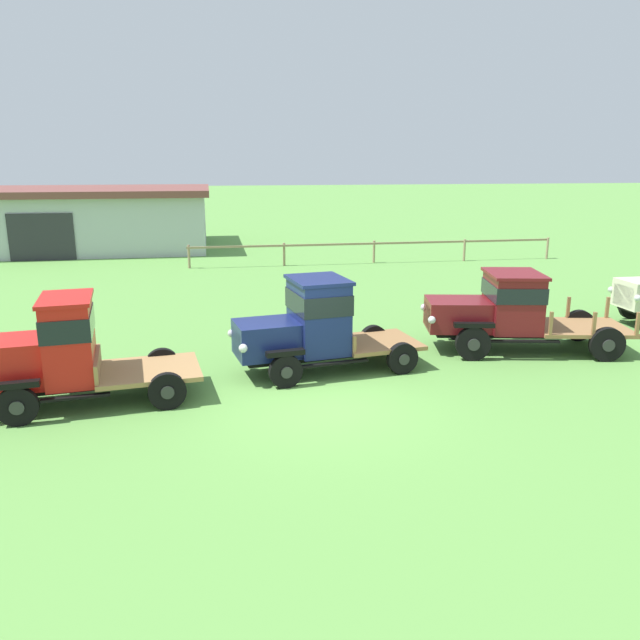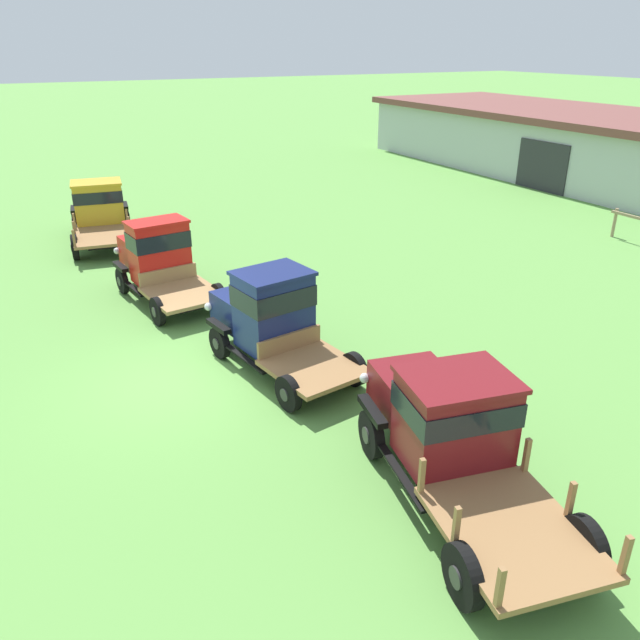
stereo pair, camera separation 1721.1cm
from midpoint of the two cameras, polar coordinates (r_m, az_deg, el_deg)
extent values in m
plane|color=#5B9342|center=(10.78, 23.84, -11.83)|extent=(240.00, 240.00, 0.00)
cube|color=#B2B7BC|center=(39.06, 33.48, 13.83)|extent=(23.49, 8.93, 3.11)
cube|color=brown|center=(38.90, 34.08, 16.30)|extent=(24.09, 9.73, 0.36)
cube|color=#2D2D33|center=(33.50, 34.51, 11.85)|extent=(3.20, 0.08, 2.40)
cylinder|color=#997F60|center=(27.36, 43.61, 6.08)|extent=(0.12, 0.12, 1.11)
cylinder|color=black|center=(20.58, -6.26, 8.43)|extent=(0.91, 0.32, 0.89)
cylinder|color=#2D2D2D|center=(20.56, -6.56, 8.40)|extent=(0.31, 0.07, 0.31)
cylinder|color=black|center=(21.09, -1.06, 8.96)|extent=(0.91, 0.32, 0.89)
cylinder|color=#2D2D2D|center=(21.13, -0.77, 8.98)|extent=(0.31, 0.07, 0.31)
cylinder|color=black|center=(17.32, -3.46, 5.51)|extent=(0.91, 0.32, 0.89)
cylinder|color=#2D2D2D|center=(17.29, -3.82, 5.46)|extent=(0.31, 0.07, 0.31)
cylinder|color=black|center=(17.92, 2.55, 6.17)|extent=(0.91, 0.32, 0.89)
cylinder|color=#2D2D2D|center=(17.96, 2.88, 6.21)|extent=(0.31, 0.07, 0.31)
cube|color=black|center=(19.25, -2.24, 7.71)|extent=(5.17, 1.79, 0.12)
cube|color=gold|center=(20.90, -3.87, 10.40)|extent=(1.85, 1.59, 0.86)
cube|color=silver|center=(21.67, -4.46, 10.75)|extent=(0.21, 1.07, 0.65)
sphere|color=silver|center=(21.49, -6.38, 10.74)|extent=(0.20, 0.20, 0.20)
sphere|color=silver|center=(21.86, -2.60, 11.09)|extent=(0.20, 0.20, 0.20)
cube|color=black|center=(20.45, -6.32, 9.77)|extent=(1.05, 0.35, 0.12)
cube|color=black|center=(20.97, -1.07, 10.27)|extent=(1.05, 0.35, 0.12)
cube|color=gold|center=(19.45, -2.68, 10.39)|extent=(1.51, 1.88, 1.53)
cube|color=black|center=(19.37, -2.70, 11.38)|extent=(1.56, 1.92, 0.43)
cube|color=gold|center=(19.28, -2.72, 12.72)|extent=(1.64, 1.97, 0.08)
cube|color=black|center=(19.31, -5.24, 7.61)|extent=(1.79, 0.39, 0.05)
cube|color=black|center=(19.84, 0.14, 8.17)|extent=(1.79, 0.39, 0.05)
cube|color=olive|center=(17.88, -0.82, 6.80)|extent=(2.81, 2.29, 0.10)
cube|color=olive|center=(18.59, -4.71, 8.48)|extent=(0.09, 0.09, 0.57)
cube|color=olive|center=(19.13, 0.70, 9.00)|extent=(0.09, 0.09, 0.57)
cube|color=olive|center=(17.52, -3.71, 7.53)|extent=(0.09, 0.09, 0.57)
cube|color=olive|center=(18.09, 1.98, 8.10)|extent=(0.09, 0.09, 0.57)
cube|color=olive|center=(16.46, -2.59, 6.46)|extent=(0.09, 0.09, 0.57)
cube|color=olive|center=(17.07, 3.39, 7.08)|extent=(0.09, 0.09, 0.57)
cylinder|color=black|center=(14.43, 5.97, 1.28)|extent=(0.79, 0.25, 0.78)
cylinder|color=#2D2D2D|center=(14.38, 5.68, 1.20)|extent=(0.27, 0.06, 0.27)
cylinder|color=black|center=(15.59, 11.02, 2.72)|extent=(0.79, 0.25, 0.78)
cylinder|color=#2D2D2D|center=(15.65, 11.26, 2.79)|extent=(0.27, 0.06, 0.27)
cylinder|color=black|center=(12.64, 14.24, -2.83)|extent=(0.79, 0.25, 0.78)
cylinder|color=#2D2D2D|center=(12.57, 13.96, -2.95)|extent=(0.27, 0.06, 0.27)
cylinder|color=black|center=(13.94, 19.19, -0.85)|extent=(0.79, 0.25, 0.78)
cylinder|color=#2D2D2D|center=(14.01, 19.42, -0.76)|extent=(0.27, 0.06, 0.27)
cube|color=black|center=(14.12, 12.23, 0.65)|extent=(4.23, 1.48, 0.12)
cube|color=red|center=(14.92, 8.18, 4.52)|extent=(1.57, 1.42, 0.98)
cube|color=silver|center=(15.42, 6.45, 5.07)|extent=(0.18, 0.99, 0.73)
sphere|color=silver|center=(14.99, 4.48, 4.89)|extent=(0.20, 0.20, 0.20)
sphere|color=silver|center=(15.83, 8.30, 5.76)|extent=(0.20, 0.20, 0.20)
cube|color=black|center=(14.27, 6.04, 2.91)|extent=(0.92, 0.31, 0.12)
cube|color=black|center=(15.44, 11.15, 4.25)|extent=(0.92, 0.31, 0.12)
cube|color=red|center=(14.01, 11.51, 4.54)|extent=(1.11, 1.68, 1.70)
cube|color=black|center=(13.89, 11.64, 6.02)|extent=(1.15, 1.72, 0.48)
cube|color=red|center=(13.75, 11.81, 8.03)|extent=(1.21, 1.76, 0.08)
cube|color=black|center=(13.71, 8.88, 0.11)|extent=(1.31, 0.30, 0.05)
cube|color=black|center=(14.90, 13.85, 1.68)|extent=(1.31, 0.30, 0.05)
cube|color=#9E7547|center=(13.38, 15.89, -0.58)|extent=(2.35, 2.08, 0.10)
cube|color=#9E7547|center=(13.89, 12.79, 1.74)|extent=(0.28, 1.70, 0.44)
cylinder|color=black|center=(11.75, 25.54, -6.82)|extent=(0.79, 0.29, 0.77)
cylinder|color=#2D2D2D|center=(11.67, 25.30, -6.99)|extent=(0.27, 0.07, 0.27)
cylinder|color=black|center=(13.18, 29.24, -4.23)|extent=(0.79, 0.29, 0.77)
cylinder|color=#2D2D2D|center=(13.27, 29.43, -4.09)|extent=(0.27, 0.07, 0.27)
cylinder|color=black|center=(11.04, 38.90, -12.30)|extent=(0.79, 0.29, 0.77)
cylinder|color=#2D2D2D|center=(10.95, 38.75, -12.53)|extent=(0.27, 0.07, 0.27)
cylinder|color=black|center=(12.55, 41.16, -8.84)|extent=(0.79, 0.29, 0.77)
cylinder|color=#2D2D2D|center=(12.64, 41.27, -8.66)|extent=(0.27, 0.07, 0.27)
cube|color=black|center=(12.03, 33.13, -7.39)|extent=(4.26, 1.58, 0.12)
cube|color=#141E51|center=(12.30, 27.12, -2.85)|extent=(1.60, 1.42, 0.82)
cube|color=silver|center=(12.58, 24.38, -1.94)|extent=(0.21, 0.95, 0.61)
sphere|color=silver|center=(12.03, 22.82, -2.50)|extent=(0.20, 0.20, 0.20)
sphere|color=silver|center=(13.10, 25.83, -0.91)|extent=(0.20, 0.20, 0.20)
cube|color=black|center=(11.55, 25.92, -4.96)|extent=(0.90, 0.33, 0.12)
cube|color=black|center=(13.01, 29.62, -2.54)|extent=(0.90, 0.33, 0.12)
cube|color=#141E51|center=(11.71, 33.01, -3.11)|extent=(1.38, 1.69, 1.70)
cube|color=black|center=(11.57, 33.43, -1.43)|extent=(1.43, 1.73, 0.47)
cube|color=#141E51|center=(11.39, 34.00, 0.88)|extent=(1.50, 1.77, 0.08)
cube|color=black|center=(11.36, 30.86, -8.75)|extent=(1.62, 0.39, 0.05)
cube|color=black|center=(12.81, 33.98, -5.89)|extent=(1.62, 0.39, 0.05)
cube|color=olive|center=(11.74, 39.02, -9.18)|extent=(2.19, 2.05, 0.10)
cube|color=olive|center=(11.80, 35.11, -6.61)|extent=(0.33, 1.64, 0.44)
cylinder|color=black|center=(11.26, 50.14, -15.04)|extent=(0.91, 0.36, 0.89)
cylinder|color=#2D2D2D|center=(11.17, 49.90, -15.23)|extent=(0.31, 0.09, 0.31)
cylinder|color=black|center=(12.89, 53.73, -12.09)|extent=(0.91, 0.36, 0.89)
cylinder|color=#2D2D2D|center=(12.99, 53.90, -11.95)|extent=(0.31, 0.09, 0.31)
cylinder|color=black|center=(10.99, 66.82, -22.78)|extent=(0.91, 0.36, 0.89)
cylinder|color=#2D2D2D|center=(10.89, 66.73, -23.06)|extent=(0.31, 0.09, 0.31)
cylinder|color=black|center=(12.66, 68.08, -18.59)|extent=(0.91, 0.36, 0.89)
cylinder|color=#2D2D2D|center=(12.76, 68.14, -18.38)|extent=(0.31, 0.09, 0.31)
cube|color=black|center=(11.79, 59.22, -16.57)|extent=(5.00, 1.98, 0.12)
cube|color=maroon|center=(11.88, 51.89, -10.77)|extent=(1.86, 1.62, 0.80)
cube|color=silver|center=(12.11, 48.57, -9.26)|extent=(0.26, 1.03, 0.60)
sphere|color=silver|center=(11.48, 47.04, -9.89)|extent=(0.20, 0.20, 0.20)
sphere|color=silver|center=(12.71, 50.05, -8.18)|extent=(0.20, 0.20, 0.20)
cube|color=black|center=(11.02, 50.97, -12.94)|extent=(1.04, 0.40, 0.12)
cube|color=black|center=(12.69, 54.48, -10.21)|extent=(1.04, 0.40, 0.12)
cube|color=maroon|center=(11.49, 58.82, -12.48)|extent=(1.56, 1.88, 1.46)
cube|color=black|center=(11.36, 59.41, -11.08)|extent=(1.61, 1.93, 0.41)
cube|color=maroon|center=(11.20, 60.22, -9.14)|extent=(1.70, 1.98, 0.08)
cube|color=black|center=(11.02, 56.49, -17.87)|extent=(1.75, 0.48, 0.05)
cube|color=black|center=(12.65, 59.21, -14.49)|extent=(1.75, 0.48, 0.05)
cube|color=olive|center=(11.71, 66.15, -19.08)|extent=(2.75, 2.33, 0.10)
cube|color=olive|center=(10.76, 60.53, -17.23)|extent=(0.09, 0.09, 0.59)
cube|color=olive|center=(12.38, 62.64, -13.92)|extent=(0.09, 0.09, 0.59)
cube|color=olive|center=(10.75, 66.11, -19.65)|extent=(0.09, 0.09, 0.59)
cube|color=olive|center=(12.37, 67.43, -15.98)|extent=(0.09, 0.09, 0.59)
cube|color=olive|center=(10.85, 71.81, -21.87)|extent=(0.09, 0.09, 0.59)
cube|color=olive|center=(12.46, 72.27, -17.92)|extent=(0.09, 0.09, 0.59)
camera|label=1|loc=(8.61, -60.05, 5.70)|focal=35.00mm
camera|label=2|loc=(8.61, 119.95, -5.70)|focal=35.00mm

